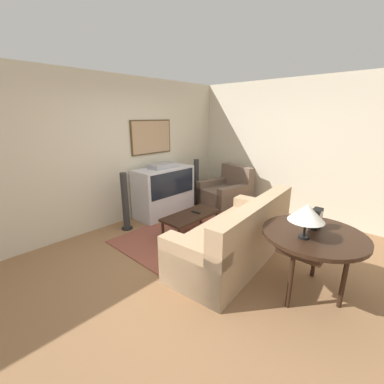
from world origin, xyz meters
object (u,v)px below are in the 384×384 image
object	(u,v)px
coffee_table	(191,217)
mantel_clock	(316,219)
table_lamp	(307,213)
couch	(236,239)
tv	(164,191)
speaker_tower_right	(196,183)
armchair	(226,194)
speaker_tower_left	(125,203)
console_table	(314,239)

from	to	relation	value
coffee_table	mantel_clock	distance (m)	2.06
table_lamp	mantel_clock	bearing A→B (deg)	-0.20
couch	mantel_clock	size ratio (longest dim) A/B	9.36
tv	speaker_tower_right	size ratio (longest dim) A/B	1.16
armchair	speaker_tower_right	world-z (taller)	speaker_tower_right
mantel_clock	couch	bearing A→B (deg)	96.40
tv	speaker_tower_left	size ratio (longest dim) A/B	1.16
coffee_table	tv	bearing A→B (deg)	73.07
console_table	speaker_tower_right	size ratio (longest dim) A/B	1.04
tv	speaker_tower_right	distance (m)	0.95
armchair	coffee_table	distance (m)	1.63
table_lamp	console_table	bearing A→B (deg)	-12.08
couch	speaker_tower_left	distance (m)	2.11
couch	tv	bearing A→B (deg)	-108.63
couch	speaker_tower_left	world-z (taller)	speaker_tower_left
coffee_table	speaker_tower_right	xyz separation A→B (m)	(1.27, 1.03, 0.16)
tv	coffee_table	distance (m)	1.13
speaker_tower_right	coffee_table	bearing A→B (deg)	-141.09
armchair	console_table	size ratio (longest dim) A/B	0.99
mantel_clock	speaker_tower_right	size ratio (longest dim) A/B	0.22
couch	table_lamp	distance (m)	1.23
speaker_tower_left	speaker_tower_right	size ratio (longest dim) A/B	1.00
table_lamp	speaker_tower_right	xyz separation A→B (m)	(1.67, 3.02, -0.55)
tv	console_table	world-z (taller)	tv
coffee_table	speaker_tower_right	distance (m)	1.65
tv	couch	size ratio (longest dim) A/B	0.56
coffee_table	mantel_clock	bearing A→B (deg)	-91.40
coffee_table	speaker_tower_left	distance (m)	1.21
armchair	tv	bearing A→B (deg)	-106.02
console_table	table_lamp	bearing A→B (deg)	167.92
couch	speaker_tower_right	distance (m)	2.51
table_lamp	speaker_tower_right	bearing A→B (deg)	61.10
console_table	speaker_tower_left	distance (m)	3.10
couch	speaker_tower_right	xyz separation A→B (m)	(1.43, 2.05, 0.17)
coffee_table	speaker_tower_left	size ratio (longest dim) A/B	0.99
coffee_table	console_table	size ratio (longest dim) A/B	0.95
armchair	speaker_tower_right	bearing A→B (deg)	-141.99
couch	table_lamp	world-z (taller)	table_lamp
mantel_clock	armchair	bearing A→B (deg)	55.82
speaker_tower_right	speaker_tower_left	bearing A→B (deg)	180.00
couch	speaker_tower_left	bearing A→B (deg)	-82.83
tv	speaker_tower_right	world-z (taller)	tv
table_lamp	coffee_table	bearing A→B (deg)	78.85
couch	armchair	bearing A→B (deg)	-146.22
tv	table_lamp	bearing A→B (deg)	-103.20
couch	mantel_clock	distance (m)	1.12
armchair	couch	bearing A→B (deg)	-38.70
speaker_tower_left	console_table	bearing A→B (deg)	-81.91
coffee_table	table_lamp	bearing A→B (deg)	-101.15
table_lamp	couch	bearing A→B (deg)	76.39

